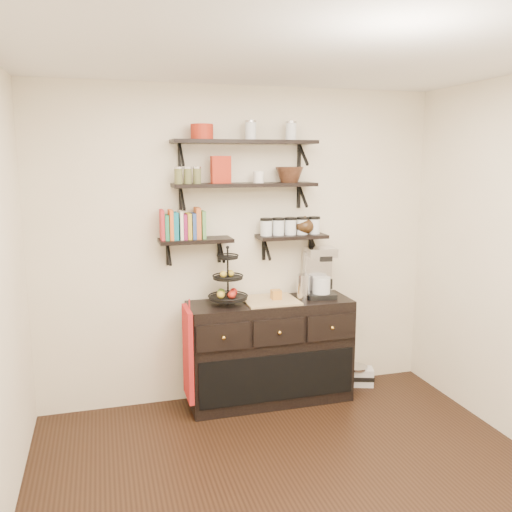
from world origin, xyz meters
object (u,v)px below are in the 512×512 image
object	(u,v)px
sideboard	(270,351)
radio	(356,376)
fruit_stand	(228,285)
coffee_maker	(319,273)

from	to	relation	value
sideboard	radio	distance (m)	0.96
sideboard	fruit_stand	size ratio (longest dim) A/B	2.96
fruit_stand	radio	bearing A→B (deg)	3.92
sideboard	fruit_stand	world-z (taller)	fruit_stand
radio	sideboard	bearing A→B (deg)	-155.62
radio	coffee_maker	bearing A→B (deg)	-153.49
sideboard	fruit_stand	xyz separation A→B (m)	(-0.37, 0.00, 0.61)
fruit_stand	sideboard	bearing A→B (deg)	-0.50
coffee_maker	radio	bearing A→B (deg)	14.98
sideboard	coffee_maker	xyz separation A→B (m)	(0.46, 0.03, 0.66)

